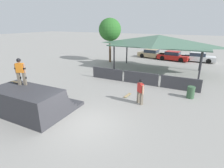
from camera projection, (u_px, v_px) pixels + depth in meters
ground_plane at (85, 124)px, 9.28m from camera, size 160.00×160.00×0.00m
quarter_pipe_ramp at (31, 102)px, 10.17m from camera, size 4.12×3.59×1.58m
skater_on_deck at (20, 70)px, 10.09m from camera, size 0.68×0.40×1.60m
skateboard_on_deck at (17, 82)px, 10.71m from camera, size 0.83×0.21×0.09m
bystander_walking at (140, 89)px, 11.27m from camera, size 0.59×0.51×1.71m
skateboard_on_ground at (128, 95)px, 12.78m from camera, size 0.29×0.86×0.09m
barrier_fence at (141, 78)px, 15.15m from camera, size 9.58×0.12×1.05m
pavilion_shelter at (159, 41)px, 18.66m from camera, size 10.25×4.56×3.87m
tree_beside_pavilion at (110, 30)px, 22.55m from camera, size 2.90×2.90×5.69m
trash_bin at (191, 92)px, 12.35m from camera, size 0.52×0.52×0.85m
parked_car_tan at (152, 54)px, 26.58m from camera, size 4.34×2.28×1.27m
parked_car_red at (173, 56)px, 24.71m from camera, size 4.35×2.20×1.27m
parked_car_white at (198, 57)px, 23.92m from camera, size 4.28×1.79×1.27m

